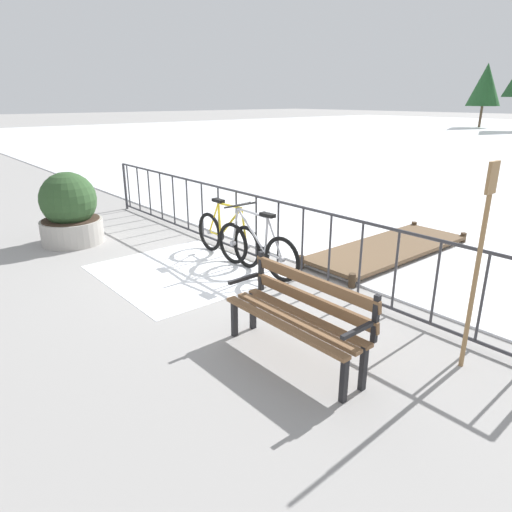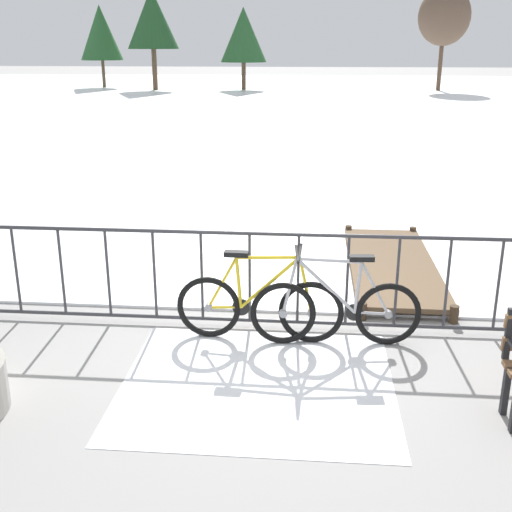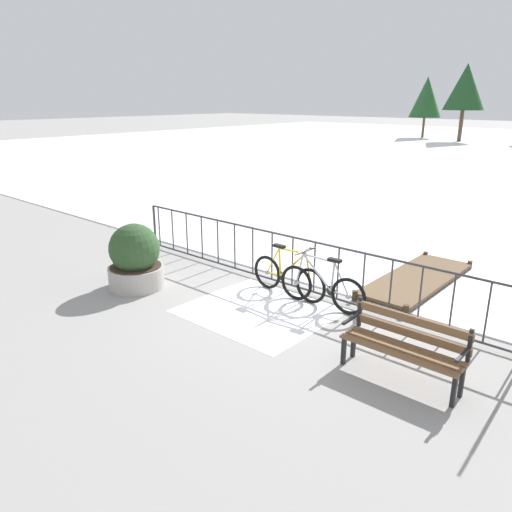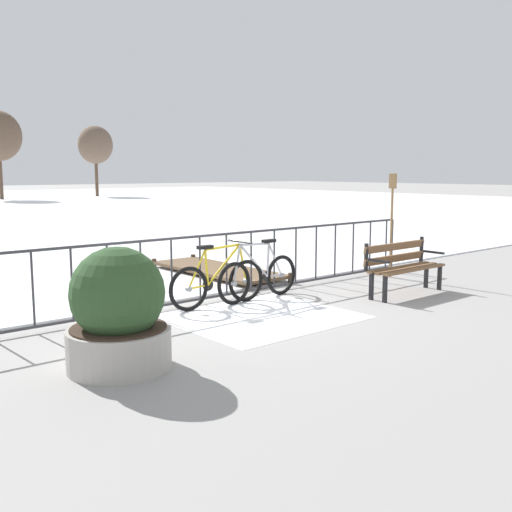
{
  "view_description": "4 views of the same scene",
  "coord_description": "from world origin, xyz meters",
  "px_view_note": "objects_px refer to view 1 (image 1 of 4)",
  "views": [
    {
      "loc": [
        5.58,
        -4.47,
        2.48
      ],
      "look_at": [
        1.31,
        -0.89,
        0.55
      ],
      "focal_mm": 32.08,
      "sensor_mm": 36.0,
      "label": 1
    },
    {
      "loc": [
        0.37,
        -6.25,
        2.9
      ],
      "look_at": [
        -0.21,
        0.26,
        0.72
      ],
      "focal_mm": 44.83,
      "sensor_mm": 36.0,
      "label": 2
    },
    {
      "loc": [
        5.08,
        -7.13,
        3.56
      ],
      "look_at": [
        -0.84,
        -0.39,
        0.65
      ],
      "focal_mm": 34.4,
      "sensor_mm": 36.0,
      "label": 3
    },
    {
      "loc": [
        -5.36,
        -7.32,
        2.03
      ],
      "look_at": [
        0.52,
        -0.4,
        0.72
      ],
      "focal_mm": 41.49,
      "sensor_mm": 36.0,
      "label": 4
    }
  ],
  "objects_px": {
    "park_bench": "(300,310)",
    "oar_upright": "(479,256)",
    "bicycle_second": "(256,249)",
    "bicycle_near_railing": "(227,237)",
    "planter_with_shrub": "(70,211)"
  },
  "relations": [
    {
      "from": "park_bench",
      "to": "oar_upright",
      "type": "distance_m",
      "value": 1.7
    },
    {
      "from": "bicycle_second",
      "to": "oar_upright",
      "type": "height_order",
      "value": "oar_upright"
    },
    {
      "from": "bicycle_near_railing",
      "to": "bicycle_second",
      "type": "bearing_deg",
      "value": -2.52
    },
    {
      "from": "park_bench",
      "to": "planter_with_shrub",
      "type": "xyz_separation_m",
      "value": [
        -5.37,
        -0.38,
        0.07
      ]
    },
    {
      "from": "bicycle_second",
      "to": "oar_upright",
      "type": "bearing_deg",
      "value": -1.92
    },
    {
      "from": "bicycle_near_railing",
      "to": "bicycle_second",
      "type": "height_order",
      "value": "same"
    },
    {
      "from": "planter_with_shrub",
      "to": "oar_upright",
      "type": "distance_m",
      "value": 6.7
    },
    {
      "from": "oar_upright",
      "to": "bicycle_near_railing",
      "type": "bearing_deg",
      "value": 177.97
    },
    {
      "from": "bicycle_near_railing",
      "to": "oar_upright",
      "type": "distance_m",
      "value": 4.1
    },
    {
      "from": "bicycle_second",
      "to": "park_bench",
      "type": "distance_m",
      "value": 2.43
    },
    {
      "from": "bicycle_near_railing",
      "to": "park_bench",
      "type": "bearing_deg",
      "value": -23.29
    },
    {
      "from": "bicycle_second",
      "to": "oar_upright",
      "type": "distance_m",
      "value": 3.34
    },
    {
      "from": "park_bench",
      "to": "oar_upright",
      "type": "height_order",
      "value": "oar_upright"
    },
    {
      "from": "oar_upright",
      "to": "planter_with_shrub",
      "type": "bearing_deg",
      "value": -167.2
    },
    {
      "from": "planter_with_shrub",
      "to": "oar_upright",
      "type": "relative_size",
      "value": 0.64
    }
  ]
}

